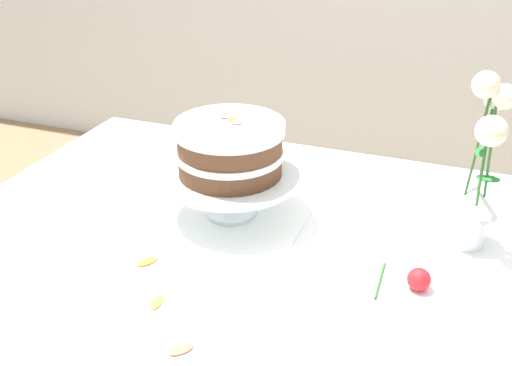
% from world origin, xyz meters
% --- Properties ---
extents(dining_table, '(1.40, 1.00, 0.74)m').
position_xyz_m(dining_table, '(0.00, -0.02, 0.65)').
color(dining_table, white).
rests_on(dining_table, ground).
extents(linen_napkin, '(0.32, 0.32, 0.00)m').
position_xyz_m(linen_napkin, '(-0.13, 0.09, 0.74)').
color(linen_napkin, white).
rests_on(linen_napkin, dining_table).
extents(cake_stand, '(0.29, 0.29, 0.10)m').
position_xyz_m(cake_stand, '(-0.13, 0.09, 0.82)').
color(cake_stand, silver).
rests_on(cake_stand, linen_napkin).
extents(layer_cake, '(0.22, 0.22, 0.12)m').
position_xyz_m(layer_cake, '(-0.13, 0.09, 0.90)').
color(layer_cake, brown).
rests_on(layer_cake, cake_stand).
extents(flower_vase, '(0.10, 0.12, 0.35)m').
position_xyz_m(flower_vase, '(0.35, 0.14, 0.89)').
color(flower_vase, silver).
rests_on(flower_vase, dining_table).
extents(fallen_rose, '(0.09, 0.11, 0.04)m').
position_xyz_m(fallen_rose, '(0.27, -0.04, 0.76)').
color(fallen_rose, '#2D6028').
rests_on(fallen_rose, dining_table).
extents(loose_petal_0, '(0.02, 0.04, 0.01)m').
position_xyz_m(loose_petal_0, '(-0.14, -0.23, 0.74)').
color(loose_petal_0, yellow).
rests_on(loose_petal_0, dining_table).
extents(loose_petal_1, '(0.04, 0.04, 0.00)m').
position_xyz_m(loose_petal_1, '(-0.05, -0.32, 0.74)').
color(loose_petal_1, '#E56B51').
rests_on(loose_petal_1, dining_table).
extents(loose_petal_2, '(0.04, 0.05, 0.01)m').
position_xyz_m(loose_petal_2, '(-0.21, -0.13, 0.74)').
color(loose_petal_2, orange).
rests_on(loose_petal_2, dining_table).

